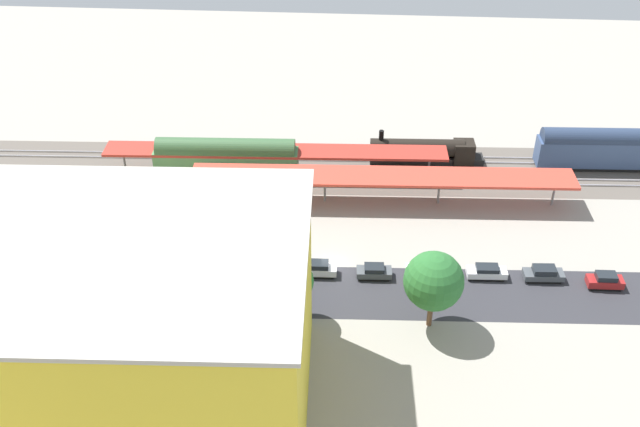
{
  "coord_description": "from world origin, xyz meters",
  "views": [
    {
      "loc": [
        -3.08,
        67.9,
        54.62
      ],
      "look_at": [
        1.58,
        -1.28,
        6.67
      ],
      "focal_mm": 41.28,
      "sensor_mm": 36.0,
      "label": 1
    }
  ],
  "objects_px": {
    "parked_car_5": "(318,269)",
    "box_truck_1": "(202,269)",
    "parked_car_4": "(374,272)",
    "locomotive": "(427,151)",
    "street_tree_2": "(255,277)",
    "freight_coach_far": "(226,157)",
    "construction_building": "(118,336)",
    "parked_car_2": "(487,272)",
    "street_tree_0": "(292,281)",
    "parked_car_3": "(426,271)",
    "parked_car_0": "(605,281)",
    "parked_car_1": "(543,274)",
    "platform_canopy_far": "(275,151)",
    "traffic_light": "(174,281)",
    "box_truck_0": "(251,274)",
    "platform_canopy_near": "(383,177)",
    "passenger_coach": "(603,148)",
    "street_tree_1": "(434,281)"
  },
  "relations": [
    {
      "from": "construction_building",
      "to": "box_truck_1",
      "type": "xyz_separation_m",
      "value": [
        -2.92,
        -18.91,
        -7.68
      ]
    },
    {
      "from": "passenger_coach",
      "to": "street_tree_1",
      "type": "height_order",
      "value": "street_tree_1"
    },
    {
      "from": "construction_building",
      "to": "traffic_light",
      "type": "distance_m",
      "value": 14.38
    },
    {
      "from": "locomotive",
      "to": "parked_car_4",
      "type": "height_order",
      "value": "locomotive"
    },
    {
      "from": "parked_car_0",
      "to": "traffic_light",
      "type": "xyz_separation_m",
      "value": [
        47.43,
        7.63,
        3.66
      ]
    },
    {
      "from": "platform_canopy_near",
      "to": "parked_car_4",
      "type": "distance_m",
      "value": 16.09
    },
    {
      "from": "box_truck_0",
      "to": "traffic_light",
      "type": "xyz_separation_m",
      "value": [
        7.26,
        5.08,
        2.72
      ]
    },
    {
      "from": "parked_car_3",
      "to": "construction_building",
      "type": "xyz_separation_m",
      "value": [
        28.59,
        21.67,
        8.68
      ]
    },
    {
      "from": "parked_car_0",
      "to": "parked_car_5",
      "type": "xyz_separation_m",
      "value": [
        32.72,
        0.02,
        -0.02
      ]
    },
    {
      "from": "parked_car_2",
      "to": "box_truck_0",
      "type": "bearing_deg",
      "value": 7.12
    },
    {
      "from": "locomotive",
      "to": "parked_car_2",
      "type": "relative_size",
      "value": 3.52
    },
    {
      "from": "parked_car_1",
      "to": "street_tree_0",
      "type": "relative_size",
      "value": 0.62
    },
    {
      "from": "platform_canopy_far",
      "to": "parked_car_4",
      "type": "xyz_separation_m",
      "value": [
        -13.94,
        21.75,
        -3.09
      ]
    },
    {
      "from": "platform_canopy_near",
      "to": "parked_car_1",
      "type": "xyz_separation_m",
      "value": [
        -18.63,
        14.83,
        -3.25
      ]
    },
    {
      "from": "parked_car_0",
      "to": "parked_car_3",
      "type": "xyz_separation_m",
      "value": [
        20.16,
        -0.61,
        -0.05
      ]
    },
    {
      "from": "platform_canopy_near",
      "to": "locomotive",
      "type": "distance_m",
      "value": 13.06
    },
    {
      "from": "street_tree_2",
      "to": "parked_car_4",
      "type": "bearing_deg",
      "value": -150.15
    },
    {
      "from": "platform_canopy_near",
      "to": "parked_car_0",
      "type": "height_order",
      "value": "platform_canopy_near"
    },
    {
      "from": "parked_car_5",
      "to": "box_truck_1",
      "type": "height_order",
      "value": "box_truck_1"
    },
    {
      "from": "parked_car_3",
      "to": "street_tree_0",
      "type": "xyz_separation_m",
      "value": [
        14.77,
        8.24,
        4.45
      ]
    },
    {
      "from": "parked_car_2",
      "to": "platform_canopy_far",
      "type": "bearing_deg",
      "value": -37.86
    },
    {
      "from": "parked_car_2",
      "to": "parked_car_4",
      "type": "distance_m",
      "value": 13.02
    },
    {
      "from": "platform_canopy_far",
      "to": "locomotive",
      "type": "height_order",
      "value": "locomotive"
    },
    {
      "from": "platform_canopy_near",
      "to": "parked_car_2",
      "type": "relative_size",
      "value": 10.78
    },
    {
      "from": "parked_car_3",
      "to": "box_truck_1",
      "type": "bearing_deg",
      "value": 6.15
    },
    {
      "from": "passenger_coach",
      "to": "parked_car_5",
      "type": "relative_size",
      "value": 4.25
    },
    {
      "from": "parked_car_0",
      "to": "box_truck_1",
      "type": "xyz_separation_m",
      "value": [
        45.82,
        2.16,
        0.95
      ]
    },
    {
      "from": "locomotive",
      "to": "street_tree_2",
      "type": "xyz_separation_m",
      "value": [
        20.06,
        34.05,
        3.44
      ]
    },
    {
      "from": "street_tree_2",
      "to": "freight_coach_far",
      "type": "bearing_deg",
      "value": -73.96
    },
    {
      "from": "passenger_coach",
      "to": "parked_car_0",
      "type": "relative_size",
      "value": 4.57
    },
    {
      "from": "parked_car_5",
      "to": "construction_building",
      "type": "relative_size",
      "value": 0.13
    },
    {
      "from": "parked_car_3",
      "to": "passenger_coach",
      "type": "bearing_deg",
      "value": -134.82
    },
    {
      "from": "parked_car_4",
      "to": "parked_car_2",
      "type": "bearing_deg",
      "value": -176.4
    },
    {
      "from": "passenger_coach",
      "to": "street_tree_1",
      "type": "xyz_separation_m",
      "value": [
        26.13,
        34.4,
        2.74
      ]
    },
    {
      "from": "parked_car_1",
      "to": "construction_building",
      "type": "xyz_separation_m",
      "value": [
        42.03,
        21.96,
        8.7
      ]
    },
    {
      "from": "locomotive",
      "to": "parked_car_5",
      "type": "xyz_separation_m",
      "value": [
        13.93,
        26.81,
        -0.96
      ]
    },
    {
      "from": "parked_car_2",
      "to": "street_tree_0",
      "type": "bearing_deg",
      "value": 21.24
    },
    {
      "from": "freight_coach_far",
      "to": "construction_building",
      "type": "relative_size",
      "value": 0.61
    },
    {
      "from": "box_truck_0",
      "to": "platform_canopy_far",
      "type": "bearing_deg",
      "value": -90.07
    },
    {
      "from": "parked_car_2",
      "to": "parked_car_3",
      "type": "xyz_separation_m",
      "value": [
        6.95,
        0.21,
        0.05
      ]
    },
    {
      "from": "parked_car_3",
      "to": "street_tree_2",
      "type": "xyz_separation_m",
      "value": [
        18.69,
        7.87,
        4.43
      ]
    },
    {
      "from": "parked_car_1",
      "to": "box_truck_0",
      "type": "height_order",
      "value": "box_truck_0"
    },
    {
      "from": "locomotive",
      "to": "parked_car_4",
      "type": "distance_m",
      "value": 27.82
    },
    {
      "from": "platform_canopy_far",
      "to": "freight_coach_far",
      "type": "xyz_separation_m",
      "value": [
        6.84,
        0.72,
        -0.74
      ]
    },
    {
      "from": "parked_car_4",
      "to": "locomotive",
      "type": "bearing_deg",
      "value": -105.48
    },
    {
      "from": "street_tree_0",
      "to": "traffic_light",
      "type": "height_order",
      "value": "street_tree_0"
    },
    {
      "from": "street_tree_1",
      "to": "freight_coach_far",
      "type": "bearing_deg",
      "value": -47.0
    },
    {
      "from": "parked_car_5",
      "to": "box_truck_1",
      "type": "relative_size",
      "value": 0.46
    },
    {
      "from": "locomotive",
      "to": "box_truck_1",
      "type": "xyz_separation_m",
      "value": [
        27.03,
        28.95,
        0.02
      ]
    },
    {
      "from": "passenger_coach",
      "to": "street_tree_1",
      "type": "distance_m",
      "value": 43.29
    }
  ]
}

